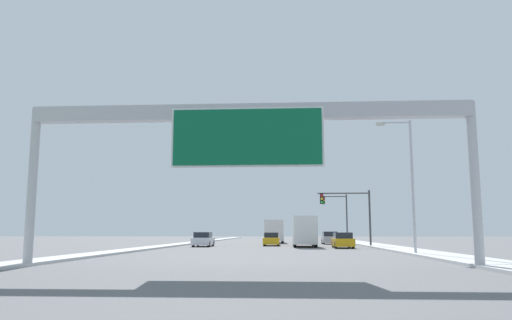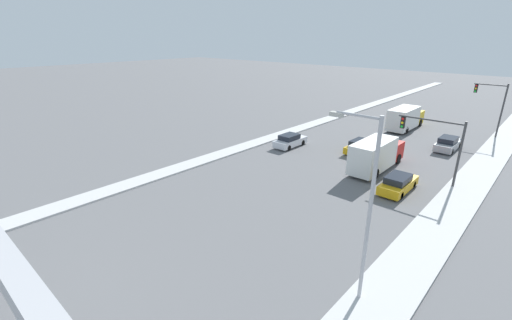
{
  "view_description": "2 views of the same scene",
  "coord_description": "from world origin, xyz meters",
  "px_view_note": "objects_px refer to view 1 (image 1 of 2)",
  "views": [
    {
      "loc": [
        1.77,
        -4.19,
        1.56
      ],
      "look_at": [
        0.0,
        24.08,
        5.62
      ],
      "focal_mm": 35.0,
      "sensor_mm": 36.0,
      "label": 1
    },
    {
      "loc": [
        15.67,
        16.93,
        12.28
      ],
      "look_at": [
        -1.13,
        35.49,
        3.11
      ],
      "focal_mm": 24.0,
      "sensor_mm": 36.0,
      "label": 2
    }
  ],
  "objects_px": {
    "car_far_right": "(343,241)",
    "street_lamp_right": "(408,175)",
    "car_near_center": "(330,238)",
    "truck_box_primary": "(304,231)",
    "traffic_light_near_intersection": "(352,208)",
    "truck_box_secondary": "(275,231)",
    "traffic_light_mid_block": "(339,211)",
    "sign_gantry": "(248,131)",
    "car_near_left": "(271,239)",
    "car_mid_center": "(203,240)"
  },
  "relations": [
    {
      "from": "car_near_center",
      "to": "street_lamp_right",
      "type": "relative_size",
      "value": 0.51
    },
    {
      "from": "car_far_right",
      "to": "car_near_center",
      "type": "bearing_deg",
      "value": 90.0
    },
    {
      "from": "car_near_center",
      "to": "street_lamp_right",
      "type": "distance_m",
      "value": 29.0
    },
    {
      "from": "truck_box_primary",
      "to": "traffic_light_near_intersection",
      "type": "relative_size",
      "value": 1.41
    },
    {
      "from": "car_near_center",
      "to": "car_near_left",
      "type": "bearing_deg",
      "value": -133.49
    },
    {
      "from": "car_mid_center",
      "to": "car_far_right",
      "type": "relative_size",
      "value": 0.96
    },
    {
      "from": "truck_box_primary",
      "to": "traffic_light_near_intersection",
      "type": "bearing_deg",
      "value": 5.47
    },
    {
      "from": "car_mid_center",
      "to": "traffic_light_near_intersection",
      "type": "bearing_deg",
      "value": 0.4
    },
    {
      "from": "street_lamp_right",
      "to": "truck_box_primary",
      "type": "bearing_deg",
      "value": 111.0
    },
    {
      "from": "truck_box_primary",
      "to": "truck_box_secondary",
      "type": "distance_m",
      "value": 17.61
    },
    {
      "from": "truck_box_primary",
      "to": "car_near_left",
      "type": "bearing_deg",
      "value": 131.56
    },
    {
      "from": "sign_gantry",
      "to": "truck_box_primary",
      "type": "relative_size",
      "value": 2.5
    },
    {
      "from": "car_far_right",
      "to": "truck_box_secondary",
      "type": "xyz_separation_m",
      "value": [
        -7.0,
        20.67,
        0.88
      ]
    },
    {
      "from": "sign_gantry",
      "to": "traffic_light_mid_block",
      "type": "height_order",
      "value": "sign_gantry"
    },
    {
      "from": "car_near_left",
      "to": "street_lamp_right",
      "type": "height_order",
      "value": "street_lamp_right"
    },
    {
      "from": "car_mid_center",
      "to": "truck_box_secondary",
      "type": "bearing_deg",
      "value": 67.49
    },
    {
      "from": "traffic_light_mid_block",
      "to": "truck_box_primary",
      "type": "bearing_deg",
      "value": -105.56
    },
    {
      "from": "street_lamp_right",
      "to": "truck_box_secondary",
      "type": "bearing_deg",
      "value": 106.33
    },
    {
      "from": "sign_gantry",
      "to": "truck_box_primary",
      "type": "bearing_deg",
      "value": 83.26
    },
    {
      "from": "car_near_left",
      "to": "car_mid_center",
      "type": "bearing_deg",
      "value": -152.88
    },
    {
      "from": "truck_box_secondary",
      "to": "traffic_light_near_intersection",
      "type": "relative_size",
      "value": 1.42
    },
    {
      "from": "car_far_right",
      "to": "street_lamp_right",
      "type": "height_order",
      "value": "street_lamp_right"
    },
    {
      "from": "truck_box_secondary",
      "to": "street_lamp_right",
      "type": "height_order",
      "value": "street_lamp_right"
    },
    {
      "from": "truck_box_primary",
      "to": "car_near_center",
      "type": "bearing_deg",
      "value": 72.83
    },
    {
      "from": "sign_gantry",
      "to": "traffic_light_near_intersection",
      "type": "bearing_deg",
      "value": 74.35
    },
    {
      "from": "traffic_light_near_intersection",
      "to": "street_lamp_right",
      "type": "height_order",
      "value": "street_lamp_right"
    },
    {
      "from": "car_mid_center",
      "to": "car_near_left",
      "type": "bearing_deg",
      "value": 27.12
    },
    {
      "from": "traffic_light_near_intersection",
      "to": "street_lamp_right",
      "type": "bearing_deg",
      "value": -84.64
    },
    {
      "from": "truck_box_secondary",
      "to": "traffic_light_mid_block",
      "type": "relative_size",
      "value": 1.2
    },
    {
      "from": "sign_gantry",
      "to": "car_near_center",
      "type": "height_order",
      "value": "sign_gantry"
    },
    {
      "from": "traffic_light_near_intersection",
      "to": "car_near_left",
      "type": "bearing_deg",
      "value": 157.58
    },
    {
      "from": "car_near_left",
      "to": "car_far_right",
      "type": "relative_size",
      "value": 1.01
    },
    {
      "from": "sign_gantry",
      "to": "truck_box_secondary",
      "type": "bearing_deg",
      "value": 90.0
    },
    {
      "from": "traffic_light_mid_block",
      "to": "car_mid_center",
      "type": "bearing_deg",
      "value": -128.85
    },
    {
      "from": "truck_box_primary",
      "to": "traffic_light_mid_block",
      "type": "bearing_deg",
      "value": 74.44
    },
    {
      "from": "sign_gantry",
      "to": "street_lamp_right",
      "type": "bearing_deg",
      "value": 51.09
    },
    {
      "from": "truck_box_secondary",
      "to": "car_near_left",
      "type": "bearing_deg",
      "value": -90.0
    },
    {
      "from": "truck_box_primary",
      "to": "traffic_light_mid_block",
      "type": "distance_m",
      "value": 21.45
    },
    {
      "from": "car_mid_center",
      "to": "traffic_light_mid_block",
      "type": "height_order",
      "value": "traffic_light_mid_block"
    },
    {
      "from": "traffic_light_near_intersection",
      "to": "street_lamp_right",
      "type": "relative_size",
      "value": 0.63
    },
    {
      "from": "street_lamp_right",
      "to": "car_near_center",
      "type": "bearing_deg",
      "value": 96.17
    },
    {
      "from": "truck_box_primary",
      "to": "street_lamp_right",
      "type": "height_order",
      "value": "street_lamp_right"
    },
    {
      "from": "car_mid_center",
      "to": "car_near_center",
      "type": "distance_m",
      "value": 17.78
    },
    {
      "from": "car_near_center",
      "to": "truck_box_primary",
      "type": "bearing_deg",
      "value": -107.17
    },
    {
      "from": "car_near_center",
      "to": "truck_box_primary",
      "type": "xyz_separation_m",
      "value": [
        -3.5,
        -11.33,
        0.83
      ]
    },
    {
      "from": "truck_box_secondary",
      "to": "traffic_light_near_intersection",
      "type": "bearing_deg",
      "value": -63.34
    },
    {
      "from": "truck_box_secondary",
      "to": "street_lamp_right",
      "type": "xyz_separation_m",
      "value": [
        10.08,
        -34.39,
        3.82
      ]
    },
    {
      "from": "car_near_center",
      "to": "car_far_right",
      "type": "height_order",
      "value": "car_near_center"
    },
    {
      "from": "car_near_center",
      "to": "car_far_right",
      "type": "bearing_deg",
      "value": -90.0
    },
    {
      "from": "car_near_left",
      "to": "truck_box_secondary",
      "type": "height_order",
      "value": "truck_box_secondary"
    }
  ]
}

